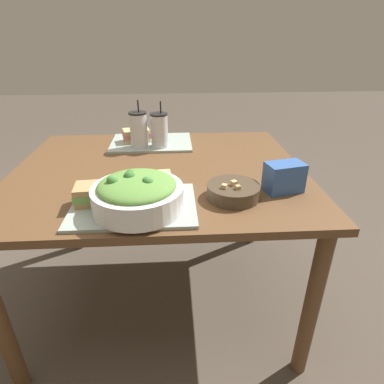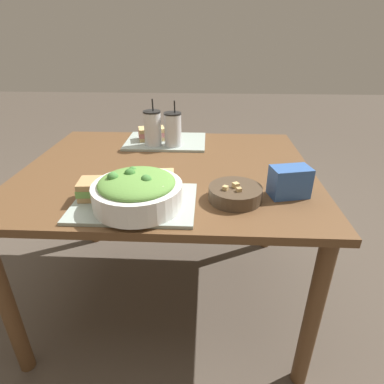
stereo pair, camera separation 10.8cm
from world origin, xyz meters
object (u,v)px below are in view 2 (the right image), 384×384
Objects in this scene: sandwich_near at (98,189)px; chip_bag at (290,182)px; baguette_near at (157,179)px; salad_bowl at (137,191)px; sandwich_far at (152,134)px; drink_cup_red at (174,130)px; drink_cup_dark at (153,129)px; soup_bowl at (235,193)px.

sandwich_near is 0.94× the size of chip_bag.
salad_bowl is at bearing 155.41° from baguette_near.
drink_cup_red is (0.13, -0.09, 0.05)m from sandwich_far.
drink_cup_dark is at bearing -90.24° from sandwich_far.
chip_bag is at bearing -47.33° from drink_cup_red.
baguette_near is 0.59m from sandwich_far.
chip_bag is at bearing 12.77° from soup_bowl.
chip_bag is at bearing 12.95° from salad_bowl.
baguette_near is 0.89× the size of sandwich_far.
baguette_near is at bearing 168.18° from soup_bowl.
soup_bowl is 1.37× the size of baguette_near.
drink_cup_dark is 1.03× the size of drink_cup_red.
salad_bowl is at bearing -85.62° from drink_cup_dark.
drink_cup_red is at bearing 64.91° from sandwich_near.
soup_bowl is 0.20m from chip_bag.
sandwich_far is 1.02× the size of chip_bag.
salad_bowl is 0.62m from drink_cup_red.
chip_bag is at bearing -98.41° from baguette_near.
drink_cup_red reaches higher than soup_bowl.
soup_bowl is at bearing -55.56° from drink_cup_dark.
chip_bag reaches higher than baguette_near.
baguette_near is at bearing -91.69° from drink_cup_red.
sandwich_near is 0.63× the size of drink_cup_red.
sandwich_far is at bearing 144.35° from drink_cup_red.
chip_bag reaches higher than sandwich_far.
drink_cup_red is (0.06, 0.62, 0.02)m from salad_bowl.
drink_cup_red is at bearing -0.00° from drink_cup_dark.
sandwich_near is at bearing -177.06° from soup_bowl.
soup_bowl is at bearing 13.05° from salad_bowl.
sandwich_far is 0.67× the size of drink_cup_dark.
sandwich_near is 1.04× the size of baguette_near.
sandwich_far is (-0.11, 0.58, -0.01)m from baguette_near.
soup_bowl is at bearing -63.81° from drink_cup_red.
sandwich_near is at bearing -100.03° from drink_cup_dark.
drink_cup_dark reaches higher than salad_bowl.
drink_cup_dark is (-0.37, 0.55, 0.07)m from soup_bowl.
sandwich_near is at bearing 106.91° from baguette_near.
salad_bowl is 2.17× the size of baguette_near.
drink_cup_dark is (-0.09, 0.49, 0.04)m from baguette_near.
sandwich_near is 0.61× the size of drink_cup_dark.
salad_bowl is at bearing -95.35° from drink_cup_red.
sandwich_far reaches higher than soup_bowl.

